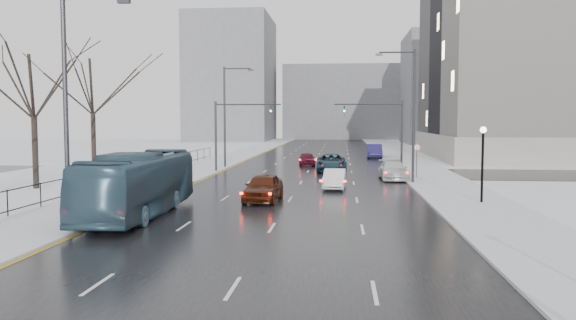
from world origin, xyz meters
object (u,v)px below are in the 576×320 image
(sedan_center_far, at_px, (307,159))
(streetlight_l_far, at_px, (227,112))
(streetlight_r_mid, at_px, (411,109))
(sedan_right_cross, at_px, (331,163))
(tree_park_e, at_px, (94,176))
(no_uturn_sign, at_px, (417,151))
(sedan_right_near, at_px, (335,179))
(streetlight_l_near, at_px, (71,101))
(tree_park_d, at_px, (36,190))
(sedan_right_distant, at_px, (374,151))
(mast_signal_left, at_px, (227,128))
(mast_signal_right, at_px, (390,128))
(bus, at_px, (139,184))
(lamppost_r_mid, at_px, (483,153))
(sedan_right_far, at_px, (393,170))
(sedan_center_near, at_px, (263,187))

(sedan_center_far, bearing_deg, streetlight_l_far, -159.04)
(streetlight_r_mid, height_order, sedan_right_cross, streetlight_r_mid)
(tree_park_e, relative_size, no_uturn_sign, 5.00)
(streetlight_l_far, bearing_deg, sedan_right_near, -55.48)
(streetlight_l_near, xyz_separation_m, streetlight_l_far, (0.00, 32.00, 0.00))
(streetlight_r_mid, distance_m, sedan_right_cross, 11.99)
(tree_park_d, height_order, sedan_right_distant, tree_park_d)
(streetlight_r_mid, relative_size, streetlight_l_far, 1.00)
(streetlight_l_near, bearing_deg, tree_park_d, 124.53)
(tree_park_e, bearing_deg, mast_signal_left, 20.19)
(sedan_center_far, bearing_deg, mast_signal_left, -136.83)
(streetlight_l_far, xyz_separation_m, sedan_right_cross, (10.31, -2.79, -4.77))
(no_uturn_sign, relative_size, sedan_right_near, 0.65)
(streetlight_r_mid, distance_m, sedan_center_far, 18.76)
(streetlight_r_mid, distance_m, mast_signal_left, 17.50)
(mast_signal_right, bearing_deg, tree_park_d, -150.88)
(sedan_right_distant, bearing_deg, streetlight_l_near, -106.55)
(streetlight_r_mid, height_order, bus, streetlight_r_mid)
(tree_park_e, bearing_deg, sedan_center_far, 33.92)
(tree_park_e, height_order, streetlight_l_near, streetlight_l_near)
(mast_signal_right, height_order, bus, mast_signal_right)
(streetlight_r_mid, xyz_separation_m, lamppost_r_mid, (2.83, -10.00, -2.67))
(tree_park_d, distance_m, sedan_right_far, 26.52)
(tree_park_e, xyz_separation_m, sedan_right_distant, (25.40, 24.25, 0.90))
(sedan_center_near, bearing_deg, streetlight_l_near, -120.77)
(lamppost_r_mid, height_order, sedan_right_cross, lamppost_r_mid)
(no_uturn_sign, height_order, sedan_center_far, no_uturn_sign)
(lamppost_r_mid, distance_m, bus, 18.85)
(streetlight_r_mid, height_order, sedan_right_far, streetlight_r_mid)
(streetlight_l_far, distance_m, sedan_center_far, 9.90)
(no_uturn_sign, distance_m, bus, 25.31)
(sedan_right_near, height_order, sedan_right_cross, sedan_right_cross)
(tree_park_e, relative_size, sedan_right_distant, 2.59)
(mast_signal_left, bearing_deg, no_uturn_sign, -13.60)
(streetlight_l_far, relative_size, lamppost_r_mid, 2.34)
(mast_signal_right, height_order, sedan_right_near, mast_signal_right)
(sedan_right_far, height_order, sedan_center_far, sedan_right_far)
(streetlight_l_near, bearing_deg, sedan_center_far, 77.95)
(sedan_center_far, bearing_deg, streetlight_r_mid, -67.43)
(tree_park_d, relative_size, sedan_right_near, 3.00)
(sedan_center_near, bearing_deg, mast_signal_right, 66.75)
(tree_park_d, relative_size, sedan_right_cross, 2.14)
(streetlight_l_near, height_order, mast_signal_right, streetlight_l_near)
(no_uturn_sign, distance_m, sedan_right_cross, 8.89)
(sedan_right_cross, relative_size, sedan_right_far, 1.13)
(sedan_right_cross, bearing_deg, sedan_right_near, -89.60)
(sedan_right_near, height_order, sedan_center_far, sedan_center_far)
(tree_park_d, xyz_separation_m, sedan_right_distant, (25.00, 34.25, 0.90))
(streetlight_r_mid, xyz_separation_m, streetlight_l_near, (-16.33, -20.00, 0.00))
(tree_park_e, relative_size, sedan_right_cross, 2.31)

